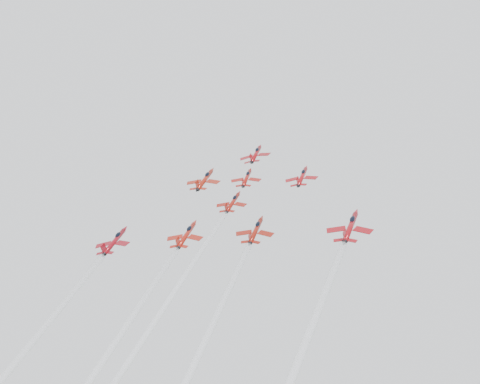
% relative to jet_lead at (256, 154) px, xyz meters
% --- Properties ---
extents(jet_lead, '(9.92, 12.26, 9.20)m').
position_rel_jet_lead_xyz_m(jet_lead, '(0.00, 0.00, 0.00)').
color(jet_lead, maroon).
extents(jet_row2_left, '(10.34, 12.78, 9.59)m').
position_rel_jet_lead_xyz_m(jet_row2_left, '(-11.44, -12.31, -8.98)').
color(jet_row2_left, '#A41F0F').
extents(jet_row2_center, '(8.66, 10.70, 8.03)m').
position_rel_jet_lead_xyz_m(jet_row2_center, '(1.34, -12.60, -9.21)').
color(jet_row2_center, '#A4150F').
extents(jet_row2_right, '(9.04, 11.17, 8.38)m').
position_rel_jet_lead_xyz_m(jet_row2_right, '(17.23, -13.36, -9.76)').
color(jet_row2_right, '#A20F14').
extents(jet_center, '(8.40, 74.46, 54.79)m').
position_rel_jet_lead_xyz_m(jet_center, '(1.24, -56.40, -41.27)').
color(jet_center, maroon).
extents(jet_rear_left, '(9.34, 82.81, 60.93)m').
position_rel_jet_lead_xyz_m(jet_rear_left, '(-6.06, -72.05, -52.69)').
color(jet_rear_left, '#AA1C10').
extents(jet_rear_right, '(9.12, 80.90, 59.53)m').
position_rel_jet_lead_xyz_m(jet_rear_right, '(10.98, -70.12, -51.29)').
color(jet_rear_right, maroon).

